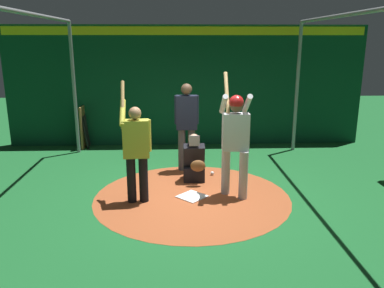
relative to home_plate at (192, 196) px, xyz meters
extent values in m
plane|color=#195B28|center=(0.00, 0.00, -0.01)|extent=(25.00, 25.00, 0.00)
cylinder|color=#9E4C28|center=(0.00, 0.00, -0.01)|extent=(3.37, 3.37, 0.01)
cube|color=white|center=(0.00, 0.00, 0.00)|extent=(0.59, 0.59, 0.01)
cylinder|color=#B3B3B7|center=(0.10, 0.86, 0.40)|extent=(0.15, 0.15, 0.83)
cylinder|color=#B3B3B7|center=(-0.14, 0.59, 0.40)|extent=(0.15, 0.15, 0.83)
cube|color=silver|center=(-0.02, 0.73, 1.13)|extent=(0.22, 0.44, 0.63)
cylinder|color=silver|center=(-0.12, 0.93, 1.59)|extent=(0.51, 0.09, 0.39)
cylinder|color=silver|center=(-0.12, 0.53, 1.59)|extent=(0.51, 0.09, 0.39)
sphere|color=brown|center=(-0.02, 0.73, 1.57)|extent=(0.22, 0.22, 0.22)
sphere|color=#A51414|center=(-0.02, 0.73, 1.63)|extent=(0.24, 0.24, 0.24)
cylinder|color=tan|center=(-0.24, 0.60, 1.73)|extent=(0.54, 0.06, 0.73)
cube|color=black|center=(-0.87, 0.07, 0.13)|extent=(0.40, 0.40, 0.29)
cube|color=black|center=(-0.83, 0.07, 0.49)|extent=(0.30, 0.40, 0.47)
sphere|color=tan|center=(-0.81, 0.07, 0.81)|extent=(0.21, 0.21, 0.21)
cube|color=gray|center=(-0.71, 0.07, 0.81)|extent=(0.03, 0.19, 0.19)
ellipsoid|color=brown|center=(-0.55, 0.13, 0.37)|extent=(0.12, 0.28, 0.22)
cylinder|color=#4C4C51|center=(-1.48, 0.05, 0.42)|extent=(0.15, 0.15, 0.87)
cylinder|color=#4C4C51|center=(-1.48, -0.15, 0.42)|extent=(0.15, 0.15, 0.87)
cube|color=#1E2338|center=(-1.48, -0.05, 1.20)|extent=(0.22, 0.42, 0.69)
cylinder|color=#1E2338|center=(-1.48, 0.15, 1.26)|extent=(0.09, 0.09, 0.58)
cylinder|color=#1E2338|center=(-1.48, -0.25, 1.26)|extent=(0.09, 0.09, 0.58)
sphere|color=brown|center=(-1.48, -0.05, 1.67)|extent=(0.23, 0.23, 0.23)
cylinder|color=black|center=(0.15, -0.81, 0.38)|extent=(0.15, 0.15, 0.78)
cylinder|color=black|center=(0.16, -1.01, 0.38)|extent=(0.15, 0.15, 0.78)
cube|color=gold|center=(0.15, -0.91, 1.08)|extent=(0.24, 0.43, 0.62)
cylinder|color=gold|center=(0.14, -0.71, 1.12)|extent=(0.09, 0.09, 0.52)
cylinder|color=gold|center=(0.06, -1.12, 1.49)|extent=(0.46, 0.12, 0.40)
sphere|color=#9E704C|center=(0.15, -0.91, 1.49)|extent=(0.20, 0.20, 0.20)
cylinder|color=tan|center=(-0.02, -1.12, 1.60)|extent=(0.46, 0.09, 0.74)
cube|color=#0C3D26|center=(-3.66, 0.00, 1.49)|extent=(0.20, 9.00, 3.00)
cube|color=yellow|center=(-3.55, 0.00, 2.84)|extent=(0.03, 8.82, 0.20)
cylinder|color=gray|center=(-2.93, -2.63, 1.51)|extent=(0.08, 0.08, 3.04)
cylinder|color=gray|center=(-2.93, 2.63, 1.51)|extent=(0.08, 0.08, 3.04)
cylinder|color=gray|center=(0.00, -2.63, 3.03)|extent=(5.87, 0.07, 0.07)
cylinder|color=gray|center=(0.00, 2.63, 3.03)|extent=(5.87, 0.07, 0.07)
cube|color=olive|center=(-3.41, -2.59, 0.51)|extent=(0.58, 0.04, 1.05)
cylinder|color=tan|center=(-3.60, -2.53, 0.44)|extent=(0.06, 0.16, 0.90)
cylinder|color=black|center=(-3.48, -2.53, 0.40)|extent=(0.06, 0.14, 0.82)
cylinder|color=black|center=(-3.36, -2.53, 0.39)|extent=(0.06, 0.12, 0.81)
cylinder|color=black|center=(-3.24, -2.53, 0.40)|extent=(0.06, 0.18, 0.83)
sphere|color=white|center=(-1.12, 0.45, 0.03)|extent=(0.07, 0.07, 0.07)
camera|label=1|loc=(6.26, -0.26, 2.60)|focal=36.37mm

